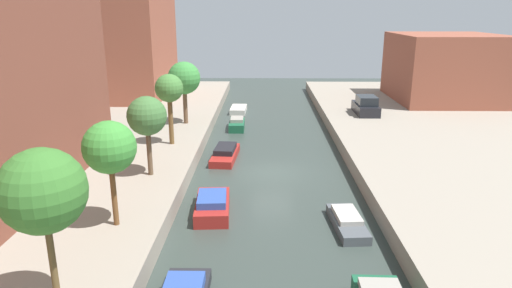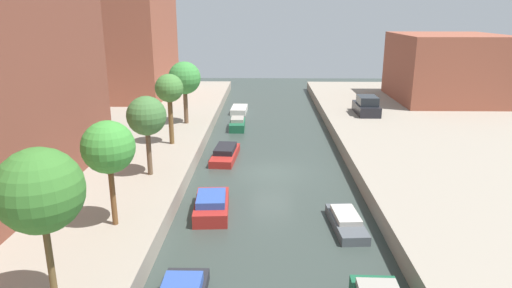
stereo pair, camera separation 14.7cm
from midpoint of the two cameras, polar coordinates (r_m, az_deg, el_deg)
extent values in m
plane|color=#333D38|center=(29.09, 2.19, -3.62)|extent=(84.00, 84.00, 0.00)
cube|color=gray|center=(32.33, -25.46, -2.25)|extent=(20.00, 64.00, 1.00)
cube|color=gray|center=(32.83, 29.41, -2.53)|extent=(20.00, 64.00, 1.00)
cube|color=brown|center=(50.88, 22.84, 8.84)|extent=(10.00, 11.12, 6.69)
cylinder|color=brown|center=(15.60, -24.14, -13.66)|extent=(0.21, 0.21, 3.07)
sphere|color=#36702A|center=(14.59, -25.25, -5.32)|extent=(2.55, 2.55, 2.55)
cylinder|color=brown|center=(20.50, -17.35, -6.14)|extent=(0.24, 0.24, 2.74)
sphere|color=#3C8B35|center=(19.80, -17.87, -0.37)|extent=(2.23, 2.23, 2.23)
cylinder|color=brown|center=(26.17, -13.14, -0.99)|extent=(0.28, 0.28, 2.66)
sphere|color=#3F6D36|center=(25.64, -13.44, 3.47)|extent=(2.18, 2.18, 2.18)
cylinder|color=brown|center=(31.94, -10.51, 2.86)|extent=(0.33, 0.33, 3.25)
sphere|color=#417936|center=(31.49, -10.73, 6.92)|extent=(1.92, 1.92, 1.92)
cylinder|color=brown|center=(37.75, -8.71, 4.71)|extent=(0.35, 0.35, 2.83)
sphere|color=#3A873A|center=(37.35, -8.86, 8.21)|extent=(2.62, 2.62, 2.62)
cube|color=black|center=(42.20, 13.76, 4.31)|extent=(1.85, 4.01, 0.89)
cube|color=#1E2328|center=(41.75, 13.93, 5.34)|extent=(1.62, 2.21, 0.77)
cube|color=maroon|center=(23.49, -5.40, -7.86)|extent=(1.89, 3.77, 0.69)
cube|color=#2D4C9E|center=(23.13, -5.48, -6.84)|extent=(1.54, 2.10, 0.36)
cube|color=maroon|center=(31.75, -3.76, -1.43)|extent=(1.84, 4.53, 0.50)
cube|color=black|center=(31.78, -3.75, -0.59)|extent=(1.47, 2.53, 0.37)
cube|color=#195638|center=(39.67, -2.26, 2.38)|extent=(1.32, 3.16, 0.68)
cube|color=gray|center=(39.76, -2.25, 3.12)|extent=(1.11, 1.74, 0.28)
cube|color=beige|center=(46.27, -2.04, 4.34)|extent=(1.62, 3.36, 0.55)
cube|color=#4C5156|center=(22.38, 11.47, -9.77)|extent=(1.57, 3.79, 0.44)
cube|color=#B2ADA3|center=(22.45, 11.41, -8.72)|extent=(1.25, 2.11, 0.23)
camera|label=1|loc=(0.07, -89.87, 0.04)|focal=31.84mm
camera|label=2|loc=(0.07, 90.13, -0.04)|focal=31.84mm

